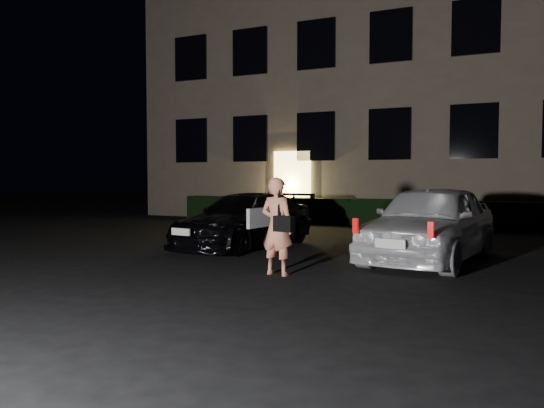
% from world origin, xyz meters
% --- Properties ---
extents(ground, '(80.00, 80.00, 0.00)m').
position_xyz_m(ground, '(0.00, 0.00, 0.00)').
color(ground, black).
rests_on(ground, ground).
extents(building, '(20.00, 8.11, 12.00)m').
position_xyz_m(building, '(-0.00, 14.99, 6.00)').
color(building, '#6C5F4D').
rests_on(building, ground).
extents(hedge, '(15.00, 0.70, 0.85)m').
position_xyz_m(hedge, '(0.00, 10.50, 0.42)').
color(hedge, black).
rests_on(hedge, ground).
extents(sedan, '(2.20, 4.38, 1.21)m').
position_xyz_m(sedan, '(-1.74, 3.96, 0.61)').
color(sedan, black).
rests_on(sedan, ground).
extents(hatch, '(2.32, 4.50, 1.46)m').
position_xyz_m(hatch, '(2.41, 3.60, 0.73)').
color(hatch, white).
rests_on(hatch, ground).
extents(man, '(0.66, 0.46, 1.59)m').
position_xyz_m(man, '(0.37, 1.09, 0.80)').
color(man, '#FB916D').
rests_on(man, ground).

